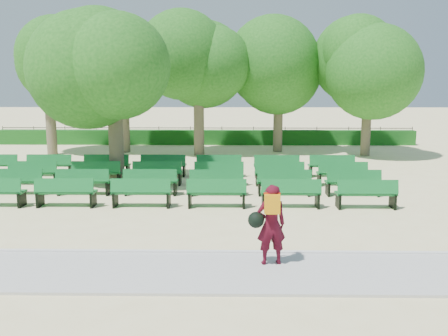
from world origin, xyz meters
The scene contains 9 objects.
ground centered at (0.00, 0.00, 0.00)m, with size 120.00×120.00×0.00m, color beige.
paving centered at (0.00, -7.40, 0.03)m, with size 30.00×2.20×0.06m, color #B4B3AF.
curb centered at (0.00, -6.25, 0.05)m, with size 30.00×0.12×0.10m, color silver.
hedge centered at (0.00, 14.00, 0.45)m, with size 26.00×0.70×0.90m, color #175618.
fence centered at (0.00, 14.40, 0.00)m, with size 26.00×0.10×1.02m, color black, non-canonical shape.
tree_line centered at (0.00, 10.00, 0.00)m, with size 21.80×6.80×7.04m, color #24661B, non-canonical shape.
bench_array centered at (-1.21, 0.71, 0.10)m, with size 1.86×0.58×1.17m.
tree_among centered at (-2.79, 1.79, 4.81)m, with size 4.90×4.90×7.05m.
person centered at (2.45, -6.95, 0.95)m, with size 0.84×0.53×1.72m.
Camera 1 is at (1.65, -17.10, 3.89)m, focal length 40.00 mm.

